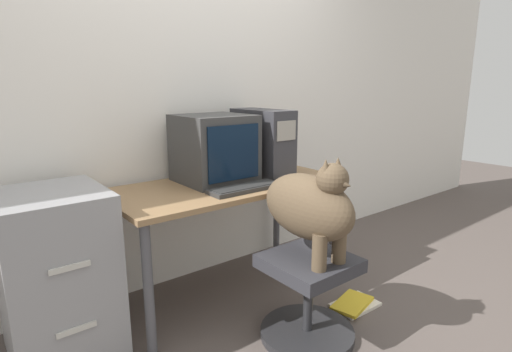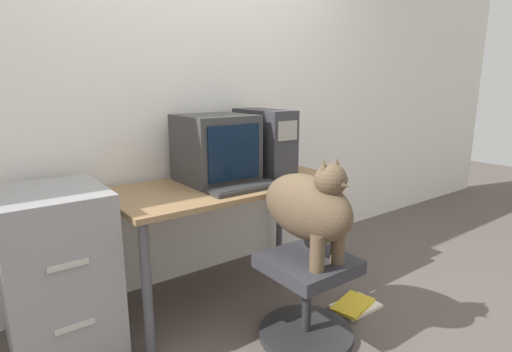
{
  "view_description": "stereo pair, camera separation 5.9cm",
  "coord_description": "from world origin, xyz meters",
  "px_view_note": "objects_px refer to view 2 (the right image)",
  "views": [
    {
      "loc": [
        -1.35,
        -1.65,
        1.33
      ],
      "look_at": [
        0.01,
        0.08,
        0.83
      ],
      "focal_mm": 28.0,
      "sensor_mm": 36.0,
      "label": 1
    },
    {
      "loc": [
        -1.3,
        -1.69,
        1.33
      ],
      "look_at": [
        0.01,
        0.08,
        0.83
      ],
      "focal_mm": 28.0,
      "sensor_mm": 36.0,
      "label": 2
    }
  ],
  "objects_px": {
    "pc_tower": "(264,142)",
    "crt_monitor": "(216,148)",
    "keyboard": "(245,188)",
    "office_chair": "(307,296)",
    "dog": "(309,206)",
    "book_stack_floor": "(354,305)",
    "filing_cabinet": "(58,273)"
  },
  "relations": [
    {
      "from": "crt_monitor",
      "to": "pc_tower",
      "type": "bearing_deg",
      "value": -3.23
    },
    {
      "from": "pc_tower",
      "to": "office_chair",
      "type": "relative_size",
      "value": 0.94
    },
    {
      "from": "office_chair",
      "to": "filing_cabinet",
      "type": "xyz_separation_m",
      "value": [
        -1.06,
        0.67,
        0.18
      ]
    },
    {
      "from": "filing_cabinet",
      "to": "keyboard",
      "type": "bearing_deg",
      "value": -12.45
    },
    {
      "from": "filing_cabinet",
      "to": "book_stack_floor",
      "type": "relative_size",
      "value": 2.6
    },
    {
      "from": "pc_tower",
      "to": "dog",
      "type": "xyz_separation_m",
      "value": [
        -0.28,
        -0.73,
        -0.22
      ]
    },
    {
      "from": "book_stack_floor",
      "to": "crt_monitor",
      "type": "bearing_deg",
      "value": 125.46
    },
    {
      "from": "crt_monitor",
      "to": "keyboard",
      "type": "bearing_deg",
      "value": -88.17
    },
    {
      "from": "keyboard",
      "to": "office_chair",
      "type": "bearing_deg",
      "value": -80.1
    },
    {
      "from": "office_chair",
      "to": "dog",
      "type": "relative_size",
      "value": 0.89
    },
    {
      "from": "office_chair",
      "to": "crt_monitor",
      "type": "bearing_deg",
      "value": 96.68
    },
    {
      "from": "pc_tower",
      "to": "book_stack_floor",
      "type": "bearing_deg",
      "value": -77.96
    },
    {
      "from": "pc_tower",
      "to": "office_chair",
      "type": "xyz_separation_m",
      "value": [
        -0.28,
        -0.73,
        -0.71
      ]
    },
    {
      "from": "crt_monitor",
      "to": "book_stack_floor",
      "type": "height_order",
      "value": "crt_monitor"
    },
    {
      "from": "keyboard",
      "to": "dog",
      "type": "distance_m",
      "value": 0.45
    },
    {
      "from": "office_chair",
      "to": "filing_cabinet",
      "type": "distance_m",
      "value": 1.26
    },
    {
      "from": "crt_monitor",
      "to": "pc_tower",
      "type": "relative_size",
      "value": 0.9
    },
    {
      "from": "filing_cabinet",
      "to": "pc_tower",
      "type": "bearing_deg",
      "value": 2.8
    },
    {
      "from": "keyboard",
      "to": "book_stack_floor",
      "type": "xyz_separation_m",
      "value": [
        0.51,
        -0.43,
        -0.73
      ]
    },
    {
      "from": "pc_tower",
      "to": "crt_monitor",
      "type": "bearing_deg",
      "value": 176.77
    },
    {
      "from": "dog",
      "to": "book_stack_floor",
      "type": "relative_size",
      "value": 1.76
    },
    {
      "from": "crt_monitor",
      "to": "filing_cabinet",
      "type": "xyz_separation_m",
      "value": [
        -0.97,
        -0.09,
        -0.52
      ]
    },
    {
      "from": "pc_tower",
      "to": "dog",
      "type": "height_order",
      "value": "pc_tower"
    },
    {
      "from": "office_chair",
      "to": "book_stack_floor",
      "type": "distance_m",
      "value": 0.48
    },
    {
      "from": "office_chair",
      "to": "dog",
      "type": "xyz_separation_m",
      "value": [
        0.0,
        0.01,
        0.5
      ]
    },
    {
      "from": "crt_monitor",
      "to": "filing_cabinet",
      "type": "relative_size",
      "value": 0.51
    },
    {
      "from": "filing_cabinet",
      "to": "book_stack_floor",
      "type": "bearing_deg",
      "value": -23.31
    },
    {
      "from": "office_chair",
      "to": "filing_cabinet",
      "type": "bearing_deg",
      "value": 147.83
    },
    {
      "from": "crt_monitor",
      "to": "office_chair",
      "type": "xyz_separation_m",
      "value": [
        0.09,
        -0.75,
        -0.7
      ]
    },
    {
      "from": "keyboard",
      "to": "book_stack_floor",
      "type": "bearing_deg",
      "value": -39.89
    },
    {
      "from": "keyboard",
      "to": "dog",
      "type": "xyz_separation_m",
      "value": [
        0.08,
        -0.44,
        -0.01
      ]
    },
    {
      "from": "pc_tower",
      "to": "book_stack_floor",
      "type": "distance_m",
      "value": 1.18
    }
  ]
}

